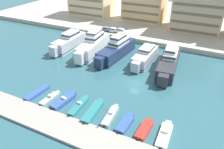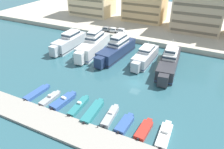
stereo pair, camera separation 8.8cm
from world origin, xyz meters
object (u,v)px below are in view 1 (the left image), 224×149
object	(u,v)px
motorboat_teal_center_left	(79,106)
motorboat_white_far_right	(165,135)
yacht_silver_center_left	(145,57)
yacht_charcoal_center	(169,61)
car_white_left	(113,30)
motorboat_blue_far_left	(37,93)
motorboat_grey_center_right	(110,116)
motorboat_blue_mid_left	(63,101)
motorboat_teal_center	(93,111)
motorboat_grey_left	(50,98)
motorboat_red_right	(144,130)
motorboat_blue_mid_right	(125,124)
yacht_navy_mid_left	(116,49)
car_white_mid_left	(121,31)
yacht_white_left	(93,45)
car_grey_far_left	(106,29)
yacht_silver_far_left	(69,42)

from	to	relation	value
motorboat_teal_center_left	motorboat_white_far_right	bearing A→B (deg)	-0.28
yacht_silver_center_left	yacht_charcoal_center	size ratio (longest dim) A/B	0.73
yacht_silver_center_left	motorboat_white_far_right	world-z (taller)	yacht_silver_center_left
car_white_left	yacht_charcoal_center	bearing A→B (deg)	-32.75
motorboat_blue_far_left	motorboat_grey_center_right	xyz separation A→B (m)	(19.83, 0.28, 0.10)
yacht_silver_center_left	motorboat_blue_mid_left	bearing A→B (deg)	-109.52
motorboat_blue_mid_left	motorboat_grey_center_right	xyz separation A→B (m)	(11.93, 0.21, -0.05)
motorboat_grey_center_right	motorboat_teal_center	bearing A→B (deg)	-175.06
motorboat_grey_left	motorboat_red_right	world-z (taller)	motorboat_grey_left
motorboat_blue_far_left	motorboat_teal_center	distance (m)	15.84
motorboat_blue_mid_right	car_white_left	world-z (taller)	car_white_left
motorboat_blue_mid_left	motorboat_teal_center_left	world-z (taller)	motorboat_blue_mid_left
yacht_navy_mid_left	motorboat_blue_far_left	size ratio (longest dim) A/B	2.70
motorboat_teal_center	car_white_mid_left	size ratio (longest dim) A/B	2.07
motorboat_white_far_right	car_white_mid_left	distance (m)	53.51
yacht_charcoal_center	motorboat_grey_left	size ratio (longest dim) A/B	3.43
motorboat_grey_left	motorboat_teal_center_left	size ratio (longest dim) A/B	0.83
motorboat_teal_center	motorboat_white_far_right	xyz separation A→B (m)	(15.46, 0.15, -0.08)
motorboat_blue_mid_right	motorboat_red_right	xyz separation A→B (m)	(3.97, 0.18, -0.02)
yacht_white_left	motorboat_grey_left	size ratio (longest dim) A/B	3.20
yacht_white_left	car_grey_far_left	bearing A→B (deg)	103.73
yacht_charcoal_center	motorboat_white_far_right	size ratio (longest dim) A/B	2.88
motorboat_blue_far_left	car_white_left	bearing A→B (deg)	91.52
yacht_navy_mid_left	motorboat_grey_left	size ratio (longest dim) A/B	3.22
motorboat_grey_left	car_grey_far_left	bearing A→B (deg)	100.95
yacht_navy_mid_left	motorboat_white_far_right	xyz separation A→B (m)	(23.15, -27.84, -2.09)
motorboat_white_far_right	motorboat_red_right	bearing A→B (deg)	-172.71
motorboat_teal_center_left	car_white_mid_left	world-z (taller)	car_white_mid_left
yacht_silver_center_left	motorboat_grey_center_right	world-z (taller)	yacht_silver_center_left
car_white_mid_left	motorboat_blue_far_left	bearing A→B (deg)	-92.61
motorboat_grey_center_right	motorboat_teal_center_left	bearing A→B (deg)	-179.26
motorboat_blue_far_left	motorboat_red_right	xyz separation A→B (m)	(27.44, -0.41, 0.10)
motorboat_blue_mid_left	motorboat_blue_far_left	bearing A→B (deg)	-179.48
yacht_silver_center_left	motorboat_teal_center_left	world-z (taller)	yacht_silver_center_left
motorboat_blue_mid_left	car_white_mid_left	xyz separation A→B (m)	(-5.86, 44.77, 2.15)
car_white_left	motorboat_blue_mid_right	bearing A→B (deg)	-61.24
motorboat_red_right	car_white_mid_left	bearing A→B (deg)	119.31
motorboat_grey_center_right	motorboat_red_right	size ratio (longest dim) A/B	1.16
motorboat_blue_mid_right	motorboat_teal_center_left	bearing A→B (deg)	176.17
motorboat_blue_mid_right	motorboat_white_far_right	world-z (taller)	motorboat_white_far_right
motorboat_red_right	motorboat_grey_center_right	bearing A→B (deg)	174.84
motorboat_blue_mid_left	car_white_mid_left	size ratio (longest dim) A/B	1.80
yacht_silver_far_left	car_white_left	xyz separation A→B (m)	(8.45, 17.65, 0.36)
car_grey_far_left	yacht_white_left	bearing A→B (deg)	-76.27
motorboat_blue_mid_left	car_grey_far_left	size ratio (longest dim) A/B	1.83
yacht_navy_mid_left	yacht_silver_center_left	bearing A→B (deg)	0.25
motorboat_teal_center_left	car_white_left	world-z (taller)	car_white_left
car_grey_far_left	yacht_charcoal_center	bearing A→B (deg)	-29.47
car_white_mid_left	yacht_charcoal_center	bearing A→B (deg)	-36.99
motorboat_blue_far_left	motorboat_blue_mid_left	xyz separation A→B (m)	(7.90, 0.07, 0.15)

